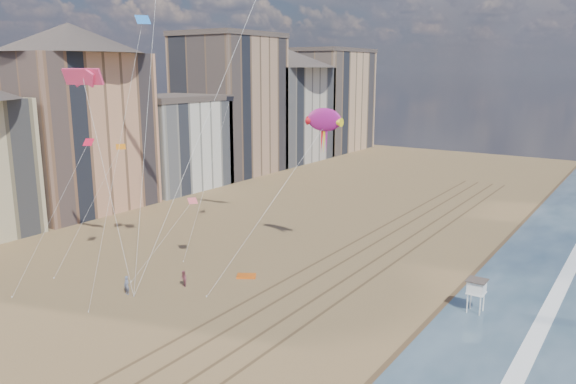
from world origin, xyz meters
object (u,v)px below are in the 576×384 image
object	(u,v)px
show_kite	(324,120)
kite_flyer_a	(127,285)
kite_flyer_b	(183,279)
lifeguard_stand	(477,287)
grounded_kite	(246,276)

from	to	relation	value
show_kite	kite_flyer_a	xyz separation A→B (m)	(-10.69, -19.65, -15.18)
kite_flyer_b	show_kite	bearing A→B (deg)	98.60
show_kite	kite_flyer_b	xyz separation A→B (m)	(-7.45, -15.13, -15.28)
lifeguard_stand	show_kite	world-z (taller)	show_kite
lifeguard_stand	show_kite	bearing A→B (deg)	165.62
show_kite	kite_flyer_a	bearing A→B (deg)	-118.55
kite_flyer_a	kite_flyer_b	bearing A→B (deg)	59.16
show_kite	lifeguard_stand	bearing A→B (deg)	-14.38
kite_flyer_a	lifeguard_stand	bearing A→B (deg)	31.36
kite_flyer_a	show_kite	bearing A→B (deg)	66.21
grounded_kite	kite_flyer_a	world-z (taller)	kite_flyer_a
kite_flyer_a	kite_flyer_b	xyz separation A→B (m)	(3.24, 4.52, -0.09)
lifeguard_stand	kite_flyer_b	size ratio (longest dim) A/B	1.83
lifeguard_stand	show_kite	size ratio (longest dim) A/B	0.14
lifeguard_stand	kite_flyer_a	xyz separation A→B (m)	(-29.58, -14.81, -1.45)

